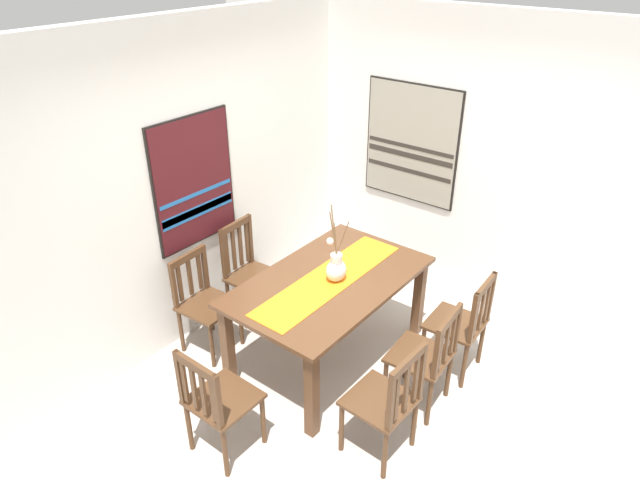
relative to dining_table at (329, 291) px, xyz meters
The scene contains 14 objects.
ground_plane 0.96m from the dining_table, 114.83° to the right, with size 6.40×6.40×0.03m, color #B2A89E.
wall_back 1.45m from the dining_table, 102.73° to the left, with size 6.40×0.12×2.70m, color silver.
wall_side 1.82m from the dining_table, 21.15° to the right, with size 0.12×6.40×2.70m, color silver.
dining_table is the anchor object (origin of this frame).
table_runner 0.12m from the dining_table, 45.00° to the left, with size 1.53×0.36×0.01m, color orange.
centerpiece_vase 0.23m from the dining_table, 67.94° to the right, with size 0.18×0.18×0.66m.
chair_0 0.95m from the dining_table, 88.93° to the left, with size 0.45×0.45×0.95m.
chair_1 1.08m from the dining_table, 120.57° to the left, with size 0.45×0.45×0.88m.
chair_2 1.10m from the dining_table, 121.72° to the right, with size 0.43×0.43×0.92m.
chair_3 1.09m from the dining_table, 60.34° to the right, with size 0.44×0.44×0.90m.
chair_4 1.28m from the dining_table, behind, with size 0.42×0.42×0.89m.
chair_5 0.92m from the dining_table, 89.52° to the right, with size 0.45×0.45×0.88m.
painting_on_back_wall 1.43m from the dining_table, 104.06° to the left, with size 0.81×0.05×1.10m.
painting_on_side_wall 1.72m from the dining_table, ahead, with size 0.05×0.96×1.13m.
Camera 1 is at (-2.72, -1.66, 3.21)m, focal length 31.56 mm.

